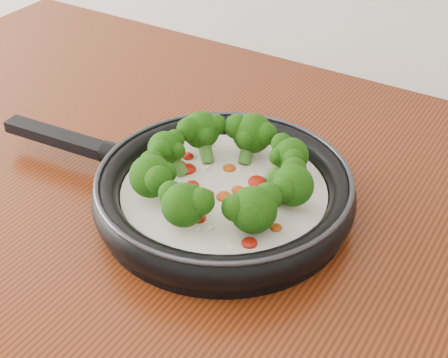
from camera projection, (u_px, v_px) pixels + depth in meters
The scene contains 1 object.
skillet at pixel (222, 188), 0.82m from camera, with size 0.53×0.36×0.10m.
Camera 1 is at (0.30, 0.48, 1.42)m, focal length 51.64 mm.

